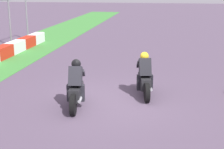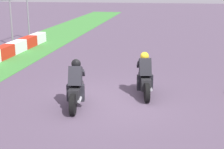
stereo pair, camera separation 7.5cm
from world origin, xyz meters
The scene contains 3 objects.
ground_plane centered at (0.00, 0.00, 0.00)m, with size 120.00×120.00×0.00m, color #534458.
rider_lane_a centered at (0.74, -1.02, 0.62)m, with size 2.03×0.63×1.51m.
rider_lane_b centered at (-0.73, 1.00, 0.62)m, with size 2.04×0.58×1.51m.
Camera 1 is at (-10.31, -1.67, 3.73)m, focal length 53.52 mm.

